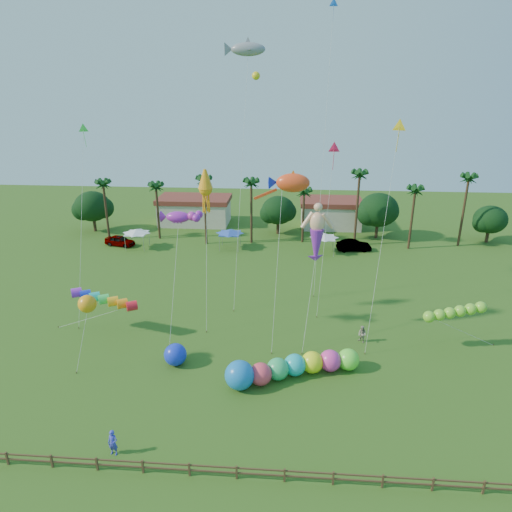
# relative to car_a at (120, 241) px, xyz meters

# --- Properties ---
(ground) EXTENTS (160.00, 160.00, 0.00)m
(ground) POSITION_rel_car_a_xyz_m (23.11, -36.98, -0.80)
(ground) COLOR #285116
(ground) RESTS_ON ground
(tree_line) EXTENTS (69.46, 8.91, 11.00)m
(tree_line) POSITION_rel_car_a_xyz_m (26.68, 7.01, 3.48)
(tree_line) COLOR #3A2819
(tree_line) RESTS_ON ground
(buildings_row) EXTENTS (35.00, 7.00, 4.00)m
(buildings_row) POSITION_rel_car_a_xyz_m (20.02, 13.02, 1.20)
(buildings_row) COLOR beige
(buildings_row) RESTS_ON ground
(tent_row) EXTENTS (31.00, 4.00, 0.60)m
(tent_row) POSITION_rel_car_a_xyz_m (17.11, -0.65, 1.95)
(tent_row) COLOR white
(tent_row) RESTS_ON ground
(fence) EXTENTS (36.12, 0.12, 1.00)m
(fence) POSITION_rel_car_a_xyz_m (23.11, -42.98, -0.19)
(fence) COLOR brown
(fence) RESTS_ON ground
(car_a) EXTENTS (5.03, 3.03, 1.60)m
(car_a) POSITION_rel_car_a_xyz_m (0.00, 0.00, 0.00)
(car_a) COLOR #4C4C54
(car_a) RESTS_ON ground
(car_b) EXTENTS (5.19, 2.22, 1.66)m
(car_b) POSITION_rel_car_a_xyz_m (35.68, 0.38, 0.03)
(car_b) COLOR #4C4C54
(car_b) RESTS_ON ground
(spectator_a) EXTENTS (0.75, 0.56, 1.88)m
(spectator_a) POSITION_rel_car_a_xyz_m (14.68, -41.57, 0.14)
(spectator_a) COLOR #3A3DCC
(spectator_a) RESTS_ON ground
(spectator_b) EXTENTS (1.04, 1.06, 1.72)m
(spectator_b) POSITION_rel_car_a_xyz_m (33.23, -25.88, 0.06)
(spectator_b) COLOR gray
(spectator_b) RESTS_ON ground
(caterpillar_inflatable) EXTENTS (11.62, 5.87, 2.43)m
(caterpillar_inflatable) POSITION_rel_car_a_xyz_m (26.22, -32.15, 0.22)
(caterpillar_inflatable) COLOR #EC3E55
(caterpillar_inflatable) RESTS_ON ground
(blue_ball) EXTENTS (1.99, 1.99, 1.99)m
(blue_ball) POSITION_rel_car_a_xyz_m (16.28, -30.89, 0.20)
(blue_ball) COLOR #1932E3
(blue_ball) RESTS_ON ground
(rainbow_tube) EXTENTS (10.12, 3.08, 3.83)m
(rainbow_tube) POSITION_rel_car_a_xyz_m (9.36, -26.50, 2.55)
(rainbow_tube) COLOR red
(rainbow_tube) RESTS_ON ground
(green_worm) EXTENTS (9.66, 1.93, 3.96)m
(green_worm) POSITION_rel_car_a_xyz_m (39.00, -26.49, 2.51)
(green_worm) COLOR #79CE2D
(green_worm) RESTS_ON ground
(orange_ball_kite) EXTENTS (2.28, 2.25, 6.85)m
(orange_ball_kite) POSITION_rel_car_a_xyz_m (9.30, -31.68, 5.28)
(orange_ball_kite) COLOR orange
(orange_ball_kite) RESTS_ON ground
(merman_kite) EXTENTS (2.69, 5.99, 12.60)m
(merman_kite) POSITION_rel_car_a_xyz_m (28.60, -23.57, 9.05)
(merman_kite) COLOR #F5B38B
(merman_kite) RESTS_ON ground
(fish_kite) EXTENTS (4.85, 6.78, 15.86)m
(fish_kite) POSITION_rel_car_a_xyz_m (26.21, -23.45, 14.09)
(fish_kite) COLOR #FF471C
(fish_kite) RESTS_ON ground
(shark_kite) EXTENTS (5.06, 8.51, 27.56)m
(shark_kite) POSITION_rel_car_a_xyz_m (21.27, -13.60, 25.89)
(shark_kite) COLOR gray
(shark_kite) RESTS_ON ground
(squid_kite) EXTENTS (1.70, 4.51, 15.80)m
(squid_kite) POSITION_rel_car_a_xyz_m (17.78, -21.54, 12.93)
(squid_kite) COLOR orange
(squid_kite) RESTS_ON ground
(lobster_kite) EXTENTS (4.21, 6.36, 12.63)m
(lobster_kite) POSITION_rel_car_a_xyz_m (15.77, -24.98, 11.07)
(lobster_kite) COLOR purple
(lobster_kite) RESTS_ON ground
(delta_kite_red) EXTENTS (1.79, 3.29, 18.00)m
(delta_kite_red) POSITION_rel_car_a_xyz_m (30.23, -18.10, 16.32)
(delta_kite_red) COLOR #E71947
(delta_kite_red) RESTS_ON ground
(delta_kite_yellow) EXTENTS (2.56, 4.57, 20.58)m
(delta_kite_yellow) POSITION_rel_car_a_xyz_m (35.08, -23.87, 18.84)
(delta_kite_yellow) COLOR gold
(delta_kite_yellow) RESTS_ON ground
(delta_kite_green) EXTENTS (1.81, 4.57, 19.84)m
(delta_kite_green) POSITION_rel_car_a_xyz_m (6.09, -21.29, 17.98)
(delta_kite_green) COLOR #37EB45
(delta_kite_green) RESTS_ON ground
(delta_kite_blue) EXTENTS (1.38, 3.99, 31.51)m
(delta_kite_blue) POSITION_rel_car_a_xyz_m (29.84, -12.41, 28.94)
(delta_kite_blue) COLOR blue
(delta_kite_blue) RESTS_ON ground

